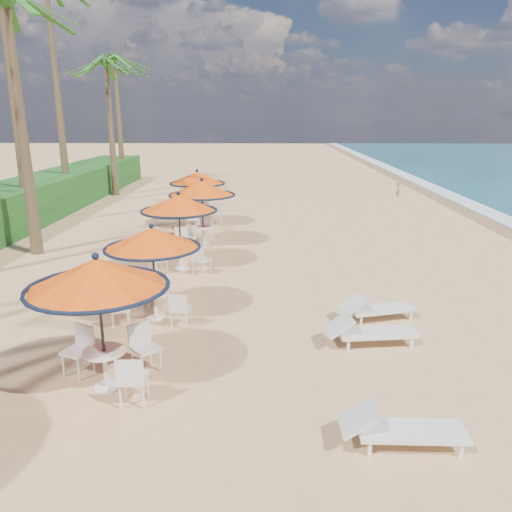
{
  "coord_description": "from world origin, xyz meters",
  "views": [
    {
      "loc": [
        -2.12,
        -8.15,
        4.87
      ],
      "look_at": [
        -2.4,
        4.74,
        1.2
      ],
      "focal_mm": 35.0,
      "sensor_mm": 36.0,
      "label": 1
    }
  ],
  "objects": [
    {
      "name": "lounger_near",
      "position": [
        -0.11,
        -1.59,
        0.32
      ],
      "size": [
        1.9,
        0.61,
        0.68
      ],
      "rotation": [
        0.0,
        0.0,
        -0.01
      ],
      "color": "silver",
      "rests_on": "ground"
    },
    {
      "name": "palm_4",
      "position": [
        -12.7,
        13.38,
        8.88
      ],
      "size": [
        5.0,
        5.0,
        9.71
      ],
      "color": "brown",
      "rests_on": "ground"
    },
    {
      "name": "station_4",
      "position": [
        -5.13,
        13.78,
        1.88
      ],
      "size": [
        2.46,
        2.46,
        2.57
      ],
      "color": "black",
      "rests_on": "ground"
    },
    {
      "name": "ground",
      "position": [
        0.0,
        0.0,
        0.0
      ],
      "size": [
        160.0,
        160.0,
        0.0
      ],
      "primitive_type": "plane",
      "color": "tan",
      "rests_on": "ground"
    },
    {
      "name": "station_2",
      "position": [
        -4.89,
        7.31,
        1.94
      ],
      "size": [
        2.44,
        2.44,
        2.55
      ],
      "color": "black",
      "rests_on": "ground"
    },
    {
      "name": "station_0",
      "position": [
        -5.02,
        0.03,
        1.9
      ],
      "size": [
        2.49,
        2.49,
        2.6
      ],
      "color": "black",
      "rests_on": "ground"
    },
    {
      "name": "lounger_mid",
      "position": [
        0.1,
        1.89,
        0.33
      ],
      "size": [
        2.04,
        0.85,
        0.71
      ],
      "rotation": [
        0.0,
        0.0,
        0.12
      ],
      "color": "silver",
      "rests_on": "ground"
    },
    {
      "name": "palm_6",
      "position": [
        -11.57,
        22.75,
        7.3
      ],
      "size": [
        5.0,
        5.0,
        8.03
      ],
      "color": "brown",
      "rests_on": "ground"
    },
    {
      "name": "lounger_far",
      "position": [
        0.54,
        3.28,
        0.32
      ],
      "size": [
        1.98,
        1.09,
        0.68
      ],
      "rotation": [
        0.0,
        0.0,
        0.28
      ],
      "color": "silver",
      "rests_on": "ground"
    },
    {
      "name": "station_1",
      "position": [
        -4.86,
        3.23,
        1.76
      ],
      "size": [
        2.3,
        2.3,
        2.4
      ],
      "color": "black",
      "rests_on": "ground"
    },
    {
      "name": "station_3",
      "position": [
        -4.59,
        10.25,
        1.91
      ],
      "size": [
        2.51,
        2.51,
        2.61
      ],
      "color": "black",
      "rests_on": "ground"
    },
    {
      "name": "palm_3",
      "position": [
        -10.44,
        9.12,
        7.9
      ],
      "size": [
        5.0,
        5.0,
        8.66
      ],
      "color": "brown",
      "rests_on": "ground"
    },
    {
      "name": "person",
      "position": [
        5.85,
        22.13,
        0.49
      ],
      "size": [
        0.28,
        0.38,
        0.98
      ],
      "primitive_type": "imported",
      "rotation": [
        0.0,
        0.0,
        1.44
      ],
      "color": "#886045",
      "rests_on": "ground"
    },
    {
      "name": "palm_7",
      "position": [
        -12.36,
        27.35,
        7.96
      ],
      "size": [
        5.0,
        5.0,
        8.73
      ],
      "color": "brown",
      "rests_on": "ground"
    }
  ]
}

